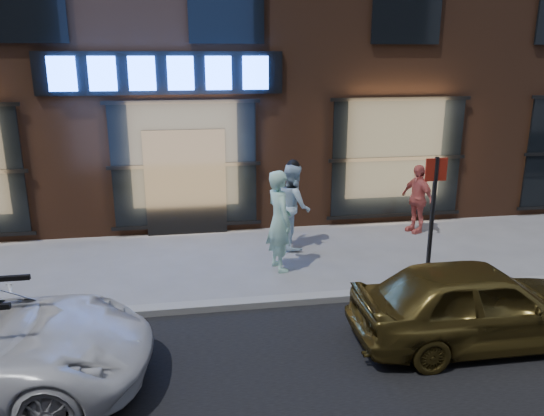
% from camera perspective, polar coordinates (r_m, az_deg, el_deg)
% --- Properties ---
extents(ground, '(90.00, 90.00, 0.00)m').
position_cam_1_polar(ground, '(8.80, -8.67, -10.90)').
color(ground, slate).
rests_on(ground, ground).
extents(curb, '(60.00, 0.25, 0.12)m').
position_cam_1_polar(curb, '(8.77, -8.69, -10.55)').
color(curb, gray).
rests_on(curb, ground).
extents(storefront_building, '(30.20, 8.28, 10.30)m').
position_cam_1_polar(storefront_building, '(15.88, -10.08, 20.17)').
color(storefront_building, '#54301E').
rests_on(storefront_building, ground).
extents(man_bowtie, '(0.62, 0.80, 1.94)m').
position_cam_1_polar(man_bowtie, '(9.97, 0.79, -1.38)').
color(man_bowtie, '#A9DEC7').
rests_on(man_bowtie, ground).
extents(man_cap, '(0.76, 0.94, 1.82)m').
position_cam_1_polar(man_cap, '(11.19, 2.24, 0.25)').
color(man_cap, silver).
rests_on(man_cap, ground).
extents(passerby, '(0.68, 1.01, 1.59)m').
position_cam_1_polar(passerby, '(12.63, 15.33, 0.98)').
color(passerby, '#D56157').
rests_on(passerby, ground).
extents(gold_sedan, '(3.60, 1.48, 1.22)m').
position_cam_1_polar(gold_sedan, '(8.11, 21.32, -9.56)').
color(gold_sedan, brown).
rests_on(gold_sedan, ground).
extents(sign_post, '(0.38, 0.08, 2.38)m').
position_cam_1_polar(sign_post, '(9.28, 16.87, -0.44)').
color(sign_post, '#262628').
rests_on(sign_post, ground).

